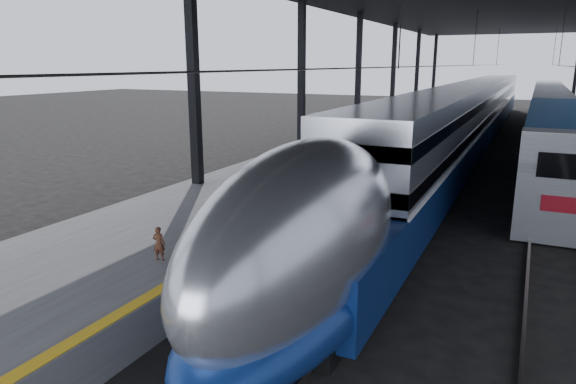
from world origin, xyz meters
The scene contains 7 objects.
ground centered at (0.00, 0.00, 0.00)m, with size 160.00×160.00×0.00m, color black.
platform centered at (-3.50, 20.00, 0.50)m, with size 6.00×80.00×1.00m, color #4C4C4F.
yellow_strip centered at (-0.70, 20.00, 1.00)m, with size 0.30×80.00×0.01m, color gold.
rails centered at (4.50, 20.00, 0.08)m, with size 6.52×80.00×0.16m.
tgv_train centered at (2.00, 25.28, 2.00)m, with size 2.99×65.20×4.29m.
second_train centered at (7.00, 33.20, 1.82)m, with size 2.61×56.05×3.59m.
child centered at (-1.80, -2.23, 1.42)m, with size 0.31×0.20×0.84m, color #492718.
Camera 1 is at (6.01, -11.36, 5.60)m, focal length 32.00 mm.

